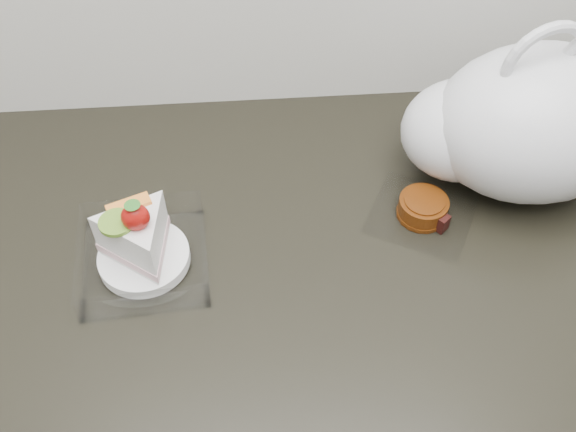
# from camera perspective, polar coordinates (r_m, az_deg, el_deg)

# --- Properties ---
(counter) EXTENTS (2.04, 0.64, 0.90)m
(counter) POSITION_cam_1_polar(r_m,az_deg,el_deg) (1.26, 0.57, -15.17)
(counter) COLOR black
(counter) RESTS_ON ground
(cake_tray) EXTENTS (0.17, 0.17, 0.13)m
(cake_tray) POSITION_cam_1_polar(r_m,az_deg,el_deg) (0.85, -12.90, -2.76)
(cake_tray) COLOR white
(cake_tray) RESTS_ON counter
(mooncake_wrap) EXTENTS (0.18, 0.18, 0.03)m
(mooncake_wrap) POSITION_cam_1_polar(r_m,az_deg,el_deg) (0.92, 11.93, 0.56)
(mooncake_wrap) COLOR white
(mooncake_wrap) RESTS_ON counter
(plastic_bag) EXTENTS (0.33, 0.23, 0.27)m
(plastic_bag) POSITION_cam_1_polar(r_m,az_deg,el_deg) (0.94, 20.06, 7.71)
(plastic_bag) COLOR white
(plastic_bag) RESTS_ON counter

